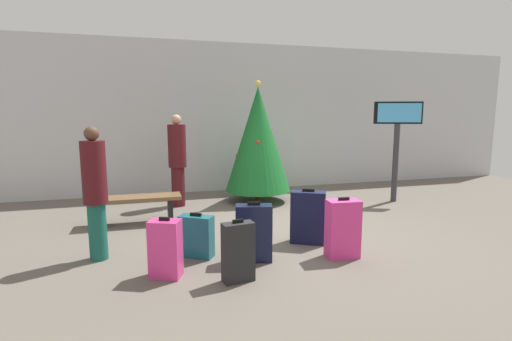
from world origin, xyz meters
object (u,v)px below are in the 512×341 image
Objects in this scene: suitcase_0 at (238,252)px; flight_info_kiosk at (397,132)px; traveller_1 at (177,158)px; suitcase_2 at (343,229)px; suitcase_1 at (308,217)px; suitcase_3 at (196,236)px; suitcase_4 at (254,233)px; suitcase_5 at (165,249)px; traveller_0 at (95,190)px; holiday_tree at (258,139)px; waiting_bench at (136,203)px.

flight_info_kiosk is at bearing 35.01° from suitcase_0.
suitcase_2 is at bearing -61.95° from traveller_1.
suitcase_1 is (1.28, 0.97, 0.04)m from suitcase_0.
traveller_1 is at bearing 118.05° from suitcase_2.
suitcase_2 is at bearing -16.48° from suitcase_3.
suitcase_4 reaches higher than suitcase_5.
traveller_1 is at bearing 82.91° from suitcase_5.
traveller_0 reaches higher than suitcase_0.
suitcase_2 reaches higher than suitcase_5.
traveller_1 is (-1.69, 0.06, -0.36)m from holiday_tree.
suitcase_2 is 1.36× the size of suitcase_3.
suitcase_1 is (2.88, -0.18, -0.53)m from traveller_0.
traveller_1 is (-4.51, 0.88, -0.52)m from flight_info_kiosk.
suitcase_3 is at bearing -66.38° from waiting_bench.
traveller_1 is 2.30× the size of suitcase_1.
suitcase_1 is at bearing 3.16° from suitcase_3.
traveller_1 is at bearing 101.93° from suitcase_4.
suitcase_4 is (-0.94, -0.43, -0.02)m from suitcase_1.
suitcase_4 reaches higher than waiting_bench.
suitcase_1 is at bearing -60.01° from traveller_1.
suitcase_2 is at bearing 12.37° from suitcase_0.
suitcase_1 is 1.64m from suitcase_3.
flight_info_kiosk is 2.63× the size of suitcase_2.
traveller_0 is 2.10m from suitcase_4.
suitcase_1 is 1.04× the size of suitcase_4.
suitcase_4 is at bearing -55.35° from waiting_bench.
holiday_tree is 3.17× the size of suitcase_1.
flight_info_kiosk is 2.95× the size of suitcase_0.
holiday_tree is at bearing 41.43° from traveller_0.
flight_info_kiosk is at bearing -16.20° from holiday_tree.
traveller_0 is 2.14× the size of suitcase_2.
suitcase_2 is (0.22, -0.64, -0.00)m from suitcase_1.
holiday_tree reaches higher than suitcase_4.
suitcase_4 is (1.49, -2.15, 0.01)m from waiting_bench.
suitcase_5 reaches higher than waiting_bench.
suitcase_1 is 2.15m from suitcase_5.
flight_info_kiosk is 1.14× the size of traveller_1.
suitcase_4 is (0.34, 0.53, 0.03)m from suitcase_0.
waiting_bench is 2.62m from suitcase_4.
waiting_bench is 1.86× the size of suitcase_2.
holiday_tree is 2.94m from flight_info_kiosk.
holiday_tree is at bearing 88.84° from suitcase_1.
suitcase_0 is (1.60, -1.14, -0.58)m from traveller_0.
suitcase_2 is 1.13× the size of suitcase_5.
traveller_1 is at bearing 177.95° from holiday_tree.
holiday_tree is at bearing 92.69° from suitcase_2.
suitcase_5 is (0.82, -0.80, -0.58)m from traveller_0.
flight_info_kiosk is at bearing -11.05° from traveller_1.
suitcase_4 is 1.13m from suitcase_5.
suitcase_0 is (1.15, -2.69, -0.02)m from waiting_bench.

